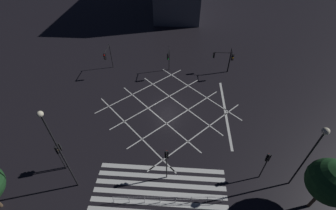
{
  "coord_description": "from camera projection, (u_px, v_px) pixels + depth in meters",
  "views": [
    {
      "loc": [
        1.47,
        -21.7,
        20.39
      ],
      "look_at": [
        0.0,
        0.0,
        0.71
      ],
      "focal_mm": 24.0,
      "sensor_mm": 36.0,
      "label": 1
    }
  ],
  "objects": [
    {
      "name": "ground_plane",
      "position": [
        168.0,
        109.0,
        29.81
      ],
      "size": [
        200.0,
        200.0,
        0.0
      ],
      "primitive_type": "plane",
      "color": "black"
    },
    {
      "name": "road_markings",
      "position": [
        166.0,
        170.0,
        22.98
      ],
      "size": [
        19.03,
        25.99,
        0.01
      ],
      "color": "silver",
      "rests_on": "ground_plane"
    },
    {
      "name": "traffic_light_sw_cross",
      "position": [
        61.0,
        150.0,
        21.59
      ],
      "size": [
        0.36,
        0.39,
        3.71
      ],
      "rotation": [
        0.0,
        0.0,
        1.57
      ],
      "color": "black",
      "rests_on": "ground_plane"
    },
    {
      "name": "traffic_light_median_north",
      "position": [
        169.0,
        57.0,
        33.81
      ],
      "size": [
        0.36,
        2.41,
        4.23
      ],
      "rotation": [
        0.0,
        0.0,
        -1.57
      ],
      "color": "black",
      "rests_on": "ground_plane"
    },
    {
      "name": "traffic_light_se_cross",
      "position": [
        266.0,
        161.0,
        20.73
      ],
      "size": [
        0.36,
        0.39,
        3.67
      ],
      "rotation": [
        0.0,
        0.0,
        1.57
      ],
      "color": "black",
      "rests_on": "ground_plane"
    },
    {
      "name": "traffic_light_ne_main",
      "position": [
        221.0,
        57.0,
        34.63
      ],
      "size": [
        2.84,
        0.36,
        3.57
      ],
      "rotation": [
        0.0,
        0.0,
        3.14
      ],
      "color": "black",
      "rests_on": "ground_plane"
    },
    {
      "name": "traffic_light_median_south",
      "position": [
        167.0,
        159.0,
        20.49
      ],
      "size": [
        0.36,
        0.39,
        4.15
      ],
      "rotation": [
        0.0,
        0.0,
        1.57
      ],
      "color": "black",
      "rests_on": "ground_plane"
    },
    {
      "name": "traffic_light_sw_main",
      "position": [
        59.0,
        153.0,
        21.39
      ],
      "size": [
        0.39,
        0.36,
        3.68
      ],
      "color": "black",
      "rests_on": "ground_plane"
    },
    {
      "name": "traffic_light_ne_cross",
      "position": [
        231.0,
        58.0,
        33.67
      ],
      "size": [
        0.36,
        1.91,
        4.14
      ],
      "rotation": [
        0.0,
        0.0,
        -1.57
      ],
      "color": "black",
      "rests_on": "ground_plane"
    },
    {
      "name": "traffic_light_nw_cross",
      "position": [
        107.0,
        55.0,
        34.13
      ],
      "size": [
        0.36,
        3.05,
        4.17
      ],
      "rotation": [
        0.0,
        0.0,
        -1.57
      ],
      "color": "black",
      "rests_on": "ground_plane"
    },
    {
      "name": "street_lamp_east",
      "position": [
        316.0,
        145.0,
        17.95
      ],
      "size": [
        0.57,
        0.57,
        7.96
      ],
      "color": "black",
      "rests_on": "ground_plane"
    },
    {
      "name": "street_lamp_west",
      "position": [
        56.0,
        144.0,
        17.5
      ],
      "size": [
        0.45,
        0.45,
        9.9
      ],
      "color": "black",
      "rests_on": "ground_plane"
    },
    {
      "name": "street_tree_near",
      "position": [
        331.0,
        182.0,
        17.47
      ],
      "size": [
        3.68,
        3.68,
        6.08
      ],
      "color": "brown",
      "rests_on": "ground_plane"
    },
    {
      "name": "pedestrian_railing",
      "position": [
        168.0,
        199.0,
        20.08
      ],
      "size": [
        9.87,
        0.71,
        1.05
      ],
      "rotation": [
        0.0,
        0.0,
        0.07
      ],
      "color": "#B7B7BC",
      "rests_on": "ground_plane"
    }
  ]
}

